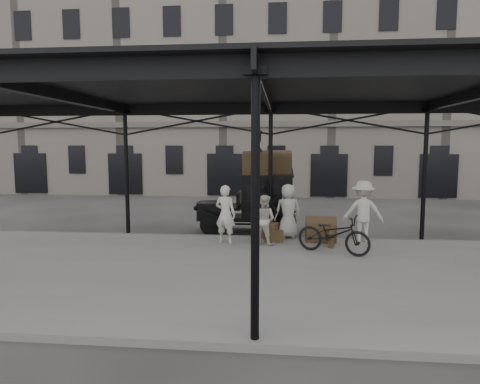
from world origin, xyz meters
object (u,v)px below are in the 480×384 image
object	(u,v)px
steamer_trunk_roof_near	(256,165)
steamer_trunk_platform	(321,231)
taxi	(259,200)
porter_left	(225,214)
porter_official	(263,211)
bicycle	(333,234)

from	to	relation	value
steamer_trunk_roof_near	steamer_trunk_platform	world-z (taller)	steamer_trunk_roof_near
taxi	steamer_trunk_platform	bearing A→B (deg)	-42.65
taxi	porter_left	xyz separation A→B (m)	(-0.92, -2.44, -0.13)
porter_left	steamer_trunk_roof_near	xyz separation A→B (m)	(0.84, 2.19, 1.46)
porter_left	steamer_trunk_roof_near	distance (m)	2.76
porter_left	steamer_trunk_platform	bearing A→B (deg)	-153.08
taxi	steamer_trunk_roof_near	world-z (taller)	steamer_trunk_roof_near
porter_official	steamer_trunk_roof_near	distance (m)	2.07
porter_official	steamer_trunk_roof_near	size ratio (longest dim) A/B	1.95
porter_left	steamer_trunk_roof_near	world-z (taller)	steamer_trunk_roof_near
porter_left	bicycle	bearing A→B (deg)	-178.96
taxi	steamer_trunk_platform	distance (m)	2.95
porter_left	porter_official	bearing A→B (deg)	-129.69
taxi	steamer_trunk_roof_near	distance (m)	1.35
steamer_trunk_platform	porter_left	bearing A→B (deg)	-170.84
taxi	bicycle	size ratio (longest dim) A/B	1.71
steamer_trunk_platform	taxi	bearing A→B (deg)	137.17
taxi	steamer_trunk_roof_near	xyz separation A→B (m)	(-0.08, -0.25, 1.33)
porter_left	porter_official	size ratio (longest dim) A/B	0.98
porter_left	porter_official	world-z (taller)	porter_official
taxi	porter_left	size ratio (longest dim) A/B	1.97
porter_official	bicycle	distance (m)	2.74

